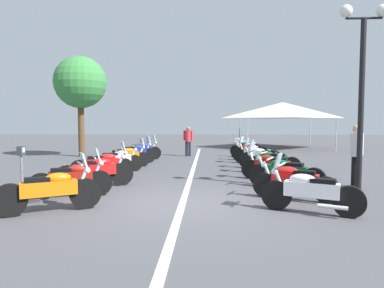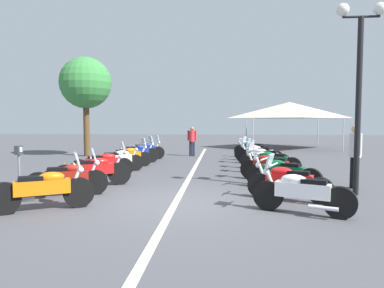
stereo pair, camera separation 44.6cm
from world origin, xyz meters
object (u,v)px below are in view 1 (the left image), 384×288
(motorcycle_left_row_2, at_px, (96,171))
(motorcycle_right_row_3, at_px, (271,166))
(motorcycle_left_row_7, at_px, (142,150))
(traffic_cone_2, at_px, (65,173))
(motorcycle_left_row_5, at_px, (125,156))
(traffic_cone_1, at_px, (76,168))
(motorcycle_right_row_5, at_px, (263,157))
(motorcycle_left_row_3, at_px, (103,164))
(roadside_tree_0, at_px, (80,83))
(street_lamp_twin_globe, at_px, (362,66))
(motorcycle_right_row_7, at_px, (251,151))
(motorcycle_right_row_8, at_px, (249,149))
(motorcycle_right_row_2, at_px, (285,173))
(motorcycle_right_row_4, at_px, (270,161))
(motorcycle_left_row_0, at_px, (51,190))
(event_tent, at_px, (283,110))
(motorcycle_right_row_0, at_px, (310,191))
(motorcycle_left_row_6, at_px, (135,153))
(motorcycle_left_row_4, at_px, (117,160))
(parking_meter, at_px, (21,162))
(motorcycle_left_row_1, at_px, (72,179))
(motorcycle_right_row_6, at_px, (256,153))
(motorcycle_right_row_1, at_px, (294,181))

(motorcycle_left_row_2, bearing_deg, motorcycle_right_row_3, -12.28)
(motorcycle_left_row_7, relative_size, traffic_cone_2, 3.05)
(motorcycle_left_row_5, xyz_separation_m, traffic_cone_1, (-2.21, 1.17, -0.17))
(motorcycle_left_row_5, height_order, motorcycle_right_row_5, motorcycle_right_row_5)
(motorcycle_left_row_3, bearing_deg, roadside_tree_0, 91.89)
(street_lamp_twin_globe, height_order, traffic_cone_1, street_lamp_twin_globe)
(motorcycle_right_row_7, bearing_deg, motorcycle_right_row_8, -70.16)
(motorcycle_right_row_2, relative_size, motorcycle_right_row_8, 1.02)
(motorcycle_right_row_5, bearing_deg, motorcycle_right_row_2, 109.01)
(motorcycle_right_row_4, bearing_deg, motorcycle_right_row_7, -69.09)
(motorcycle_left_row_0, height_order, motorcycle_right_row_4, motorcycle_left_row_0)
(event_tent, bearing_deg, motorcycle_right_row_0, 169.81)
(motorcycle_left_row_5, distance_m, event_tent, 13.79)
(motorcycle_right_row_3, height_order, motorcycle_right_row_5, motorcycle_right_row_5)
(motorcycle_left_row_6, bearing_deg, motorcycle_right_row_3, -69.95)
(motorcycle_left_row_4, distance_m, motorcycle_right_row_5, 5.65)
(motorcycle_left_row_3, height_order, event_tent, event_tent)
(motorcycle_right_row_4, bearing_deg, parking_meter, 51.49)
(street_lamp_twin_globe, bearing_deg, motorcycle_left_row_1, 95.96)
(motorcycle_left_row_5, relative_size, parking_meter, 1.45)
(motorcycle_left_row_3, relative_size, motorcycle_right_row_8, 1.02)
(motorcycle_right_row_6, bearing_deg, motorcycle_left_row_1, 76.34)
(motorcycle_left_row_5, relative_size, motorcycle_right_row_3, 1.00)
(motorcycle_left_row_3, xyz_separation_m, event_tent, (13.14, -8.66, 2.18))
(motorcycle_right_row_8, relative_size, parking_meter, 1.49)
(traffic_cone_2, bearing_deg, traffic_cone_1, 4.64)
(street_lamp_twin_globe, bearing_deg, motorcycle_right_row_6, 16.19)
(motorcycle_right_row_5, relative_size, parking_meter, 1.49)
(motorcycle_left_row_7, xyz_separation_m, traffic_cone_1, (-5.06, 1.29, -0.17))
(motorcycle_right_row_6, xyz_separation_m, roadside_tree_0, (2.73, 8.88, 3.43))
(motorcycle_left_row_0, height_order, motorcycle_right_row_0, motorcycle_left_row_0)
(motorcycle_left_row_4, bearing_deg, motorcycle_right_row_1, -68.17)
(motorcycle_left_row_5, distance_m, traffic_cone_1, 2.50)
(motorcycle_right_row_0, height_order, event_tent, event_tent)
(motorcycle_left_row_0, height_order, motorcycle_left_row_3, motorcycle_left_row_0)
(parking_meter, bearing_deg, motorcycle_left_row_2, 54.17)
(motorcycle_right_row_0, height_order, traffic_cone_1, motorcycle_right_row_0)
(motorcycle_right_row_4, bearing_deg, motorcycle_right_row_6, -69.50)
(motorcycle_left_row_5, bearing_deg, motorcycle_left_row_6, 52.76)
(motorcycle_right_row_8, bearing_deg, motorcycle_left_row_5, 66.66)
(motorcycle_right_row_1, bearing_deg, motorcycle_left_row_6, -28.80)
(roadside_tree_0, bearing_deg, event_tent, -61.90)
(motorcycle_left_row_1, distance_m, motorcycle_left_row_7, 8.28)
(motorcycle_left_row_4, xyz_separation_m, roadside_tree_0, (5.47, 3.37, 3.45))
(motorcycle_left_row_5, relative_size, street_lamp_twin_globe, 0.39)
(motorcycle_right_row_0, distance_m, traffic_cone_1, 7.97)
(motorcycle_left_row_1, bearing_deg, traffic_cone_2, 94.94)
(motorcycle_left_row_2, relative_size, traffic_cone_1, 3.28)
(motorcycle_right_row_5, distance_m, street_lamp_twin_globe, 5.68)
(motorcycle_left_row_4, distance_m, parking_meter, 4.61)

